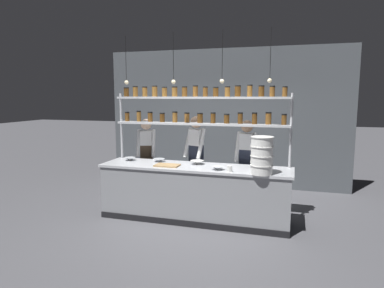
% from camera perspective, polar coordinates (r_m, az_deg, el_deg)
% --- Properties ---
extents(ground_plane, '(40.00, 40.00, 0.00)m').
position_cam_1_polar(ground_plane, '(5.95, 0.43, -12.39)').
color(ground_plane, '#4C4C51').
extents(back_wall, '(5.59, 0.12, 3.14)m').
position_cam_1_polar(back_wall, '(7.96, 5.38, 4.33)').
color(back_wall, '#4C5156').
rests_on(back_wall, ground_plane).
extents(prep_counter, '(3.19, 0.76, 0.92)m').
position_cam_1_polar(prep_counter, '(5.80, 0.43, -8.14)').
color(prep_counter, gray).
rests_on(prep_counter, ground_plane).
extents(spice_shelf_unit, '(3.07, 0.28, 2.26)m').
position_cam_1_polar(spice_shelf_unit, '(5.90, 1.34, 5.48)').
color(spice_shelf_unit, '#B7BABF').
rests_on(spice_shelf_unit, ground_plane).
extents(chef_left, '(0.41, 0.34, 1.63)m').
position_cam_1_polar(chef_left, '(6.73, -7.59, -1.78)').
color(chef_left, black).
rests_on(chef_left, ground_plane).
extents(chef_center, '(0.42, 0.35, 1.72)m').
position_cam_1_polar(chef_center, '(6.24, 0.68, -1.95)').
color(chef_center, black).
rests_on(chef_center, ground_plane).
extents(chef_right, '(0.39, 0.31, 1.66)m').
position_cam_1_polar(chef_right, '(6.12, 9.02, -2.66)').
color(chef_right, black).
rests_on(chef_right, ground_plane).
extents(container_stack, '(0.34, 0.34, 0.56)m').
position_cam_1_polar(container_stack, '(5.16, 11.55, -1.87)').
color(container_stack, white).
rests_on(container_stack, prep_counter).
extents(cutting_board, '(0.40, 0.26, 0.02)m').
position_cam_1_polar(cutting_board, '(5.70, -4.15, -3.56)').
color(cutting_board, '#A88456').
rests_on(cutting_board, prep_counter).
extents(prep_bowl_near_left, '(0.20, 0.20, 0.06)m').
position_cam_1_polar(prep_bowl_near_left, '(6.27, -10.33, -2.47)').
color(prep_bowl_near_left, '#B2B7BC').
rests_on(prep_bowl_near_left, prep_counter).
extents(prep_bowl_center_front, '(0.20, 0.20, 0.06)m').
position_cam_1_polar(prep_bowl_center_front, '(5.41, 4.28, -4.02)').
color(prep_bowl_center_front, silver).
rests_on(prep_bowl_center_front, prep_counter).
extents(prep_bowl_center_back, '(0.20, 0.20, 0.06)m').
position_cam_1_polar(prep_bowl_center_back, '(6.08, -5.51, -2.71)').
color(prep_bowl_center_back, '#B2B7BC').
rests_on(prep_bowl_center_back, prep_counter).
extents(prep_bowl_near_right, '(0.23, 0.23, 0.06)m').
position_cam_1_polar(prep_bowl_near_right, '(5.83, 0.84, -3.09)').
color(prep_bowl_near_right, silver).
rests_on(prep_bowl_near_right, prep_counter).
extents(serving_cup_front, '(0.08, 0.08, 0.09)m').
position_cam_1_polar(serving_cup_front, '(5.29, 6.28, -4.11)').
color(serving_cup_front, silver).
rests_on(serving_cup_front, prep_counter).
extents(pendant_light_row, '(2.46, 0.07, 0.82)m').
position_cam_1_polar(pendant_light_row, '(5.58, 0.58, 10.87)').
color(pendant_light_row, black).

